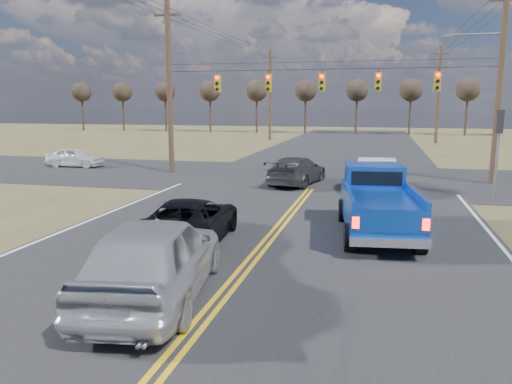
% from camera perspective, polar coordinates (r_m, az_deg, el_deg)
% --- Properties ---
extents(ground, '(160.00, 160.00, 0.00)m').
position_cam_1_polar(ground, '(11.29, -3.61, -11.60)').
color(ground, brown).
rests_on(ground, ground).
extents(road_main, '(14.00, 120.00, 0.02)m').
position_cam_1_polar(road_main, '(20.68, 4.71, -1.57)').
color(road_main, '#28282B').
rests_on(road_main, ground).
extents(road_cross, '(120.00, 12.00, 0.02)m').
position_cam_1_polar(road_cross, '(28.49, 7.29, 1.60)').
color(road_cross, '#28282B').
rests_on(road_cross, ground).
extents(signal_gantry, '(19.60, 4.83, 10.00)m').
position_cam_1_polar(signal_gantry, '(27.93, 8.52, 11.83)').
color(signal_gantry, '#473323').
rests_on(signal_gantry, ground).
extents(utility_poles, '(19.60, 58.32, 10.00)m').
position_cam_1_polar(utility_poles, '(27.21, 7.29, 12.25)').
color(utility_poles, '#473323').
rests_on(utility_poles, ground).
extents(treeline, '(87.00, 117.80, 7.40)m').
position_cam_1_polar(treeline, '(37.13, 9.14, 12.35)').
color(treeline, '#33261C').
rests_on(treeline, ground).
extents(pickup_truck, '(2.79, 5.87, 2.12)m').
position_cam_1_polar(pickup_truck, '(16.41, 13.69, -1.23)').
color(pickup_truck, black).
rests_on(pickup_truck, ground).
extents(silver_suv, '(3.00, 5.73, 1.86)m').
position_cam_1_polar(silver_suv, '(10.94, -11.52, -7.34)').
color(silver_suv, '#A6A7AE').
rests_on(silver_suv, ground).
extents(black_suv, '(2.66, 5.06, 1.36)m').
position_cam_1_polar(black_suv, '(15.29, -7.56, -3.19)').
color(black_suv, black).
rests_on(black_suv, ground).
extents(white_car_queue, '(1.96, 5.02, 1.63)m').
position_cam_1_polar(white_car_queue, '(24.89, 13.52, 2.07)').
color(white_car_queue, beige).
rests_on(white_car_queue, ground).
extents(dgrey_car_queue, '(2.81, 5.23, 1.44)m').
position_cam_1_polar(dgrey_car_queue, '(26.06, 4.67, 2.46)').
color(dgrey_car_queue, '#37373C').
rests_on(dgrey_car_queue, ground).
extents(cross_car_west, '(1.61, 3.80, 1.28)m').
position_cam_1_polar(cross_car_west, '(35.15, -20.00, 3.73)').
color(cross_car_west, white).
rests_on(cross_car_west, ground).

